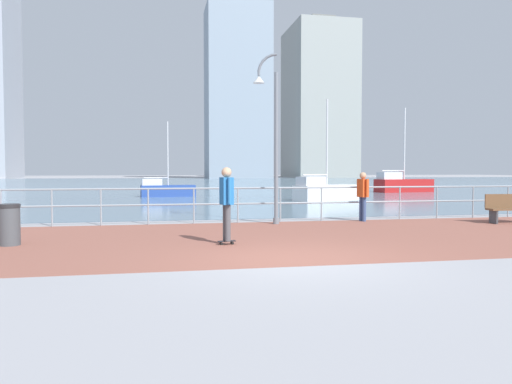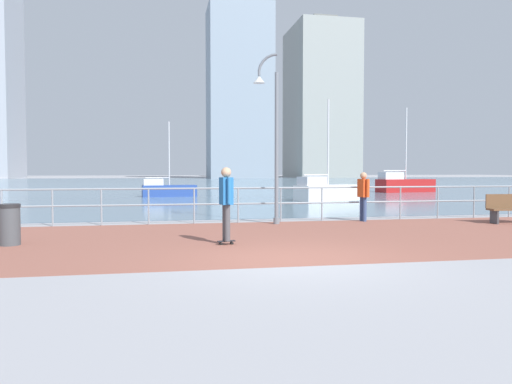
{
  "view_description": "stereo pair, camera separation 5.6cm",
  "coord_description": "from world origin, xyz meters",
  "px_view_note": "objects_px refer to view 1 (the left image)",
  "views": [
    {
      "loc": [
        -2.44,
        -8.83,
        1.69
      ],
      "look_at": [
        0.07,
        3.95,
        1.1
      ],
      "focal_mm": 34.37,
      "sensor_mm": 36.0,
      "label": 1
    },
    {
      "loc": [
        -2.39,
        -8.84,
        1.69
      ],
      "look_at": [
        0.07,
        3.95,
        1.1
      ],
      "focal_mm": 34.37,
      "sensor_mm": 36.0,
      "label": 2
    }
  ],
  "objects_px": {
    "sailboat_navy": "(166,189)",
    "bystander": "(363,193)",
    "trash_bin": "(10,225)",
    "sailboat_blue": "(325,191)",
    "sailboat_yellow": "(402,184)",
    "park_bench": "(511,208)",
    "skateboarder": "(227,198)",
    "lamppost": "(271,130)"
  },
  "relations": [
    {
      "from": "sailboat_blue",
      "to": "park_bench",
      "type": "bearing_deg",
      "value": -80.96
    },
    {
      "from": "park_bench",
      "to": "sailboat_navy",
      "type": "height_order",
      "value": "sailboat_navy"
    },
    {
      "from": "trash_bin",
      "to": "sailboat_blue",
      "type": "relative_size",
      "value": 0.17
    },
    {
      "from": "sailboat_blue",
      "to": "lamppost",
      "type": "bearing_deg",
      "value": -116.92
    },
    {
      "from": "trash_bin",
      "to": "park_bench",
      "type": "xyz_separation_m",
      "value": [
        14.23,
        1.9,
        0.01
      ]
    },
    {
      "from": "bystander",
      "to": "trash_bin",
      "type": "xyz_separation_m",
      "value": [
        -9.84,
        -3.34,
        -0.48
      ]
    },
    {
      "from": "lamppost",
      "to": "skateboarder",
      "type": "bearing_deg",
      "value": -116.01
    },
    {
      "from": "trash_bin",
      "to": "bystander",
      "type": "bearing_deg",
      "value": 18.75
    },
    {
      "from": "lamppost",
      "to": "bystander",
      "type": "xyz_separation_m",
      "value": [
        3.14,
        0.2,
        -1.98
      ]
    },
    {
      "from": "bystander",
      "to": "sailboat_blue",
      "type": "relative_size",
      "value": 0.29
    },
    {
      "from": "lamppost",
      "to": "skateboarder",
      "type": "xyz_separation_m",
      "value": [
        -1.93,
        -3.96,
        -1.87
      ]
    },
    {
      "from": "sailboat_blue",
      "to": "sailboat_yellow",
      "type": "relative_size",
      "value": 0.87
    },
    {
      "from": "park_bench",
      "to": "sailboat_yellow",
      "type": "distance_m",
      "value": 22.2
    },
    {
      "from": "skateboarder",
      "to": "trash_bin",
      "type": "xyz_separation_m",
      "value": [
        -4.77,
        0.82,
        -0.58
      ]
    },
    {
      "from": "trash_bin",
      "to": "sailboat_blue",
      "type": "bearing_deg",
      "value": 49.01
    },
    {
      "from": "lamppost",
      "to": "skateboarder",
      "type": "relative_size",
      "value": 3.03
    },
    {
      "from": "lamppost",
      "to": "bystander",
      "type": "distance_m",
      "value": 3.72
    },
    {
      "from": "skateboarder",
      "to": "sailboat_navy",
      "type": "bearing_deg",
      "value": 92.99
    },
    {
      "from": "bystander",
      "to": "sailboat_yellow",
      "type": "bearing_deg",
      "value": 59.09
    },
    {
      "from": "sailboat_navy",
      "to": "sailboat_yellow",
      "type": "xyz_separation_m",
      "value": [
        17.84,
        3.04,
        0.16
      ]
    },
    {
      "from": "sailboat_blue",
      "to": "bystander",
      "type": "bearing_deg",
      "value": -102.75
    },
    {
      "from": "bystander",
      "to": "sailboat_blue",
      "type": "bearing_deg",
      "value": 77.25
    },
    {
      "from": "skateboarder",
      "to": "bystander",
      "type": "height_order",
      "value": "skateboarder"
    },
    {
      "from": "lamppost",
      "to": "bystander",
      "type": "bearing_deg",
      "value": 3.68
    },
    {
      "from": "bystander",
      "to": "park_bench",
      "type": "relative_size",
      "value": 1.0
    },
    {
      "from": "park_bench",
      "to": "sailboat_yellow",
      "type": "height_order",
      "value": "sailboat_yellow"
    },
    {
      "from": "sailboat_navy",
      "to": "bystander",
      "type": "bearing_deg",
      "value": -69.55
    },
    {
      "from": "bystander",
      "to": "trash_bin",
      "type": "distance_m",
      "value": 10.4
    },
    {
      "from": "lamppost",
      "to": "sailboat_yellow",
      "type": "bearing_deg",
      "value": 53.06
    },
    {
      "from": "sailboat_yellow",
      "to": "sailboat_navy",
      "type": "bearing_deg",
      "value": -170.34
    },
    {
      "from": "lamppost",
      "to": "sailboat_navy",
      "type": "distance_m",
      "value": 17.14
    },
    {
      "from": "skateboarder",
      "to": "park_bench",
      "type": "distance_m",
      "value": 9.86
    },
    {
      "from": "sailboat_blue",
      "to": "sailboat_navy",
      "type": "xyz_separation_m",
      "value": [
        -8.59,
        5.7,
        -0.08
      ]
    },
    {
      "from": "skateboarder",
      "to": "trash_bin",
      "type": "relative_size",
      "value": 1.88
    },
    {
      "from": "trash_bin",
      "to": "sailboat_yellow",
      "type": "relative_size",
      "value": 0.14
    },
    {
      "from": "lamppost",
      "to": "sailboat_navy",
      "type": "height_order",
      "value": "lamppost"
    },
    {
      "from": "skateboarder",
      "to": "trash_bin",
      "type": "bearing_deg",
      "value": 170.28
    },
    {
      "from": "park_bench",
      "to": "sailboat_blue",
      "type": "bearing_deg",
      "value": 99.04
    },
    {
      "from": "skateboarder",
      "to": "sailboat_navy",
      "type": "xyz_separation_m",
      "value": [
        -1.08,
        20.65,
        -0.6
      ]
    },
    {
      "from": "sailboat_navy",
      "to": "park_bench",
      "type": "bearing_deg",
      "value": -59.55
    },
    {
      "from": "lamppost",
      "to": "park_bench",
      "type": "relative_size",
      "value": 3.27
    },
    {
      "from": "trash_bin",
      "to": "sailboat_yellow",
      "type": "distance_m",
      "value": 31.41
    }
  ]
}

